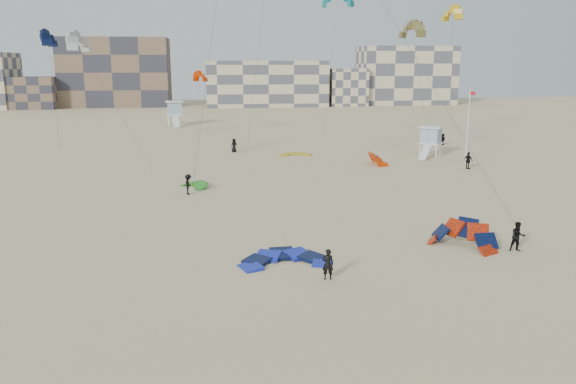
{
  "coord_description": "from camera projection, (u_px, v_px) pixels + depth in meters",
  "views": [
    {
      "loc": [
        -4.35,
        -24.85,
        11.04
      ],
      "look_at": [
        -0.28,
        6.0,
        3.96
      ],
      "focal_mm": 35.0,
      "sensor_mm": 36.0,
      "label": 1
    }
  ],
  "objects": [
    {
      "name": "kite_fly_olive",
      "position": [
        412.0,
        31.0,
        58.13
      ],
      "size": [
        4.16,
        7.86,
        14.59
      ],
      "rotation": [
        0.0,
        0.0,
        -1.17
      ],
      "color": "brown",
      "rests_on": "ground"
    },
    {
      "name": "condo_east",
      "position": [
        405.0,
        76.0,
        159.24
      ],
      "size": [
        26.0,
        14.0,
        16.0
      ],
      "primitive_type": "cube",
      "color": "beige",
      "rests_on": "ground"
    },
    {
      "name": "kitesurfer_main",
      "position": [
        328.0,
        264.0,
        29.36
      ],
      "size": [
        0.64,
        0.45,
        1.68
      ],
      "primitive_type": "imported",
      "rotation": [
        0.0,
        0.0,
        3.06
      ],
      "color": "black",
      "rests_on": "ground"
    },
    {
      "name": "kite_fly_grey",
      "position": [
        78.0,
        43.0,
        52.29
      ],
      "size": [
        8.05,
        4.04,
        13.28
      ],
      "rotation": [
        0.0,
        0.0,
        1.38
      ],
      "color": "silver",
      "rests_on": "ground"
    },
    {
      "name": "flagpole",
      "position": [
        468.0,
        124.0,
        64.87
      ],
      "size": [
        0.68,
        0.1,
        8.36
      ],
      "color": "white",
      "rests_on": "ground"
    },
    {
      "name": "kite_fly_red",
      "position": [
        200.0,
        77.0,
        86.56
      ],
      "size": [
        4.26,
        8.3,
        9.31
      ],
      "rotation": [
        0.0,
        0.0,
        2.14
      ],
      "color": "#E42D00",
      "rests_on": "ground"
    },
    {
      "name": "kite_fly_yellow",
      "position": [
        453.0,
        15.0,
        79.65
      ],
      "size": [
        4.44,
        4.45,
        18.38
      ],
      "rotation": [
        0.0,
        0.0,
        -1.43
      ],
      "color": "gold",
      "rests_on": "ground"
    },
    {
      "name": "lifeguard_tower_far",
      "position": [
        175.0,
        113.0,
        103.47
      ],
      "size": [
        3.52,
        6.32,
        4.49
      ],
      "rotation": [
        0.0,
        0.0,
        0.11
      ],
      "color": "white",
      "rests_on": "ground"
    },
    {
      "name": "kite_fly_teal_b",
      "position": [
        338.0,
        0.0,
        78.7
      ],
      "size": [
        5.42,
        6.03,
        20.09
      ],
      "rotation": [
        0.0,
        0.0,
        -0.35
      ],
      "color": "#137B97",
      "rests_on": "ground"
    },
    {
      "name": "kite_fly_navy",
      "position": [
        48.0,
        40.0,
        67.5
      ],
      "size": [
        4.11,
        6.14,
        14.48
      ],
      "rotation": [
        0.0,
        0.0,
        1.63
      ],
      "color": "#0A163A",
      "rests_on": "ground"
    },
    {
      "name": "condo_fill_right",
      "position": [
        346.0,
        87.0,
        153.74
      ],
      "size": [
        10.0,
        10.0,
        10.0
      ],
      "primitive_type": "cube",
      "color": "beige",
      "rests_on": "ground"
    },
    {
      "name": "kite_ground_red_far",
      "position": [
        378.0,
        164.0,
        63.64
      ],
      "size": [
        4.08,
        4.02,
        3.83
      ],
      "primitive_type": null,
      "rotation": [
        0.8,
        0.0,
        1.49
      ],
      "color": "#E42D00",
      "rests_on": "ground"
    },
    {
      "name": "lifeguard_tower_near",
      "position": [
        431.0,
        142.0,
        68.4
      ],
      "size": [
        3.66,
        5.56,
        3.7
      ],
      "rotation": [
        0.0,
        0.0,
        -0.64
      ],
      "color": "white",
      "rests_on": "ground"
    },
    {
      "name": "ground",
      "position": [
        310.0,
        299.0,
        27.03
      ],
      "size": [
        320.0,
        320.0,
        0.0
      ],
      "primitive_type": "plane",
      "color": "#C8B786",
      "rests_on": "ground"
    },
    {
      "name": "condo_west_b",
      "position": [
        116.0,
        72.0,
        150.73
      ],
      "size": [
        28.0,
        14.0,
        18.0
      ],
      "primitive_type": "cube",
      "color": "brown",
      "rests_on": "ground"
    },
    {
      "name": "kite_ground_orange",
      "position": [
        461.0,
        247.0,
        34.81
      ],
      "size": [
        6.09,
        6.1,
        4.35
      ],
      "primitive_type": null,
      "rotation": [
        0.83,
        0.0,
        -0.81
      ],
      "color": "#FF2A0A",
      "rests_on": "ground"
    },
    {
      "name": "kite_ground_yellow",
      "position": [
        295.0,
        155.0,
        69.88
      ],
      "size": [
        3.68,
        3.87,
        0.61
      ],
      "primitive_type": null,
      "rotation": [
        0.05,
        0.0,
        -0.04
      ],
      "color": "gold",
      "rests_on": "ground"
    },
    {
      "name": "kite_ground_blue",
      "position": [
        285.0,
        263.0,
        31.99
      ],
      "size": [
        4.95,
        5.19,
        1.36
      ],
      "primitive_type": null,
      "rotation": [
        0.12,
        0.0,
        0.05
      ],
      "color": "#1634CF",
      "rests_on": "ground"
    },
    {
      "name": "kitesurfer_b",
      "position": [
        518.0,
        237.0,
        33.81
      ],
      "size": [
        0.97,
        0.81,
        1.82
      ],
      "primitive_type": "imported",
      "rotation": [
        0.0,
        0.0,
        -0.14
      ],
      "color": "black",
      "rests_on": "ground"
    },
    {
      "name": "kitesurfer_f",
      "position": [
        443.0,
        139.0,
        78.81
      ],
      "size": [
        0.65,
        1.52,
        1.59
      ],
      "primitive_type": "imported",
      "rotation": [
        0.0,
        0.0,
        -1.45
      ],
      "color": "black",
      "rests_on": "ground"
    },
    {
      "name": "kitesurfer_d",
      "position": [
        468.0,
        160.0,
        60.56
      ],
      "size": [
        0.9,
        1.17,
        1.85
      ],
      "primitive_type": "imported",
      "rotation": [
        0.0,
        0.0,
        2.05
      ],
      "color": "black",
      "rests_on": "ground"
    },
    {
      "name": "kitesurfer_c",
      "position": [
        188.0,
        184.0,
        48.67
      ],
      "size": [
        0.81,
        1.23,
        1.78
      ],
      "primitive_type": "imported",
      "rotation": [
        0.0,
        0.0,
        1.43
      ],
      "color": "black",
      "rests_on": "ground"
    },
    {
      "name": "kitesurfer_e",
      "position": [
        234.0,
        145.0,
        72.23
      ],
      "size": [
        1.02,
        0.86,
        1.77
      ],
      "primitive_type": "imported",
      "rotation": [
        0.0,
        0.0,
        0.41
      ],
      "color": "black",
      "rests_on": "ground"
    },
    {
      "name": "kite_ground_green",
      "position": [
        194.0,
        187.0,
        51.76
      ],
      "size": [
        4.42,
        4.37,
        1.67
      ],
      "primitive_type": null,
      "rotation": [
        0.27,
        0.0,
        -0.93
      ],
      "color": "green",
      "rests_on": "ground"
    },
    {
      "name": "condo_mid",
      "position": [
        266.0,
        84.0,
        152.64
      ],
      "size": [
        32.0,
        16.0,
        12.0
      ],
      "primitive_type": "cube",
      "color": "beige",
      "rests_on": "ground"
    },
    {
      "name": "condo_fill_left",
      "position": [
        33.0,
        93.0,
        143.49
      ],
      "size": [
        12.0,
        10.0,
        8.0
      ],
      "primitive_type": "cube",
      "color": "brown",
      "rests_on": "ground"
    }
  ]
}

